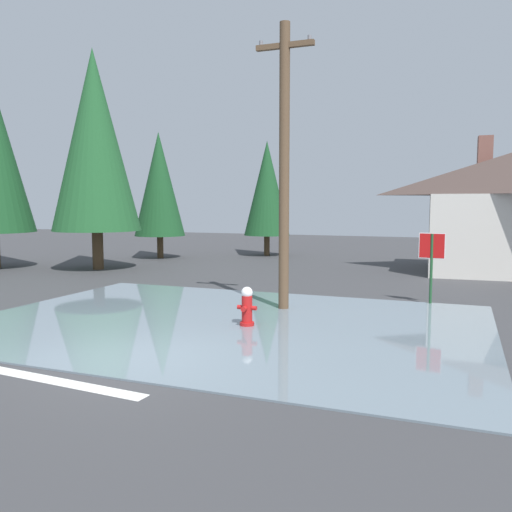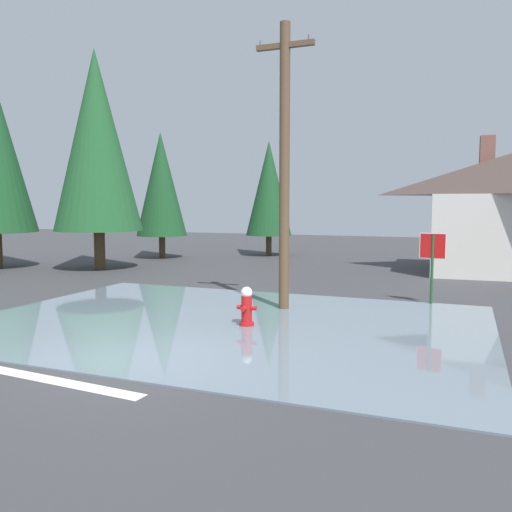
{
  "view_description": "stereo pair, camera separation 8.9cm",
  "coord_description": "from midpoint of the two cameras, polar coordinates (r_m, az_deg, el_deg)",
  "views": [
    {
      "loc": [
        5.79,
        -8.16,
        2.91
      ],
      "look_at": [
        0.88,
        4.45,
        1.58
      ],
      "focal_mm": 37.18,
      "sensor_mm": 36.0,
      "label": 1
    },
    {
      "loc": [
        5.87,
        -8.13,
        2.91
      ],
      "look_at": [
        0.88,
        4.45,
        1.58
      ],
      "focal_mm": 37.18,
      "sensor_mm": 36.0,
      "label": 2
    }
  ],
  "objects": [
    {
      "name": "stop_sign_far",
      "position": [
        16.03,
        18.61,
        0.21
      ],
      "size": [
        0.73,
        0.13,
        2.08
      ],
      "color": "#1E4C28",
      "rests_on": "ground"
    },
    {
      "name": "ground_plane",
      "position": [
        10.45,
        -13.62,
        -11.0
      ],
      "size": [
        80.0,
        80.0,
        0.1
      ],
      "primitive_type": "cube",
      "color": "#38383A"
    },
    {
      "name": "pine_tree_far_center",
      "position": [
        28.95,
        -10.09,
        7.59
      ],
      "size": [
        2.68,
        2.68,
        6.71
      ],
      "color": "#4C3823",
      "rests_on": "ground"
    },
    {
      "name": "utility_pole",
      "position": [
        14.5,
        3.26,
        9.96
      ],
      "size": [
        1.6,
        0.28,
        7.67
      ],
      "color": "brown",
      "rests_on": "ground"
    },
    {
      "name": "flood_puddle",
      "position": [
        13.1,
        -3.29,
        -7.14
      ],
      "size": [
        12.4,
        8.97,
        0.04
      ],
      "primitive_type": "cube",
      "color": "slate",
      "rests_on": "ground"
    },
    {
      "name": "pine_tree_mid_left",
      "position": [
        29.85,
        1.48,
        7.27
      ],
      "size": [
        2.56,
        2.56,
        6.41
      ],
      "color": "#4C3823",
      "rests_on": "ground"
    },
    {
      "name": "fire_hydrant",
      "position": [
        12.6,
        -0.82,
        -5.53
      ],
      "size": [
        0.48,
        0.41,
        0.96
      ],
      "color": "red",
      "rests_on": "ground"
    },
    {
      "name": "lane_stop_bar",
      "position": [
        9.72,
        -21.53,
        -12.17
      ],
      "size": [
        4.03,
        0.6,
        0.01
      ],
      "primitive_type": "cube",
      "rotation": [
        0.0,
        0.0,
        -0.07
      ],
      "color": "silver",
      "rests_on": "ground"
    },
    {
      "name": "pine_tree_tall_left",
      "position": [
        24.73,
        -16.69,
        11.78
      ],
      "size": [
        3.85,
        3.85,
        9.62
      ],
      "color": "#4C3823",
      "rests_on": "ground"
    }
  ]
}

